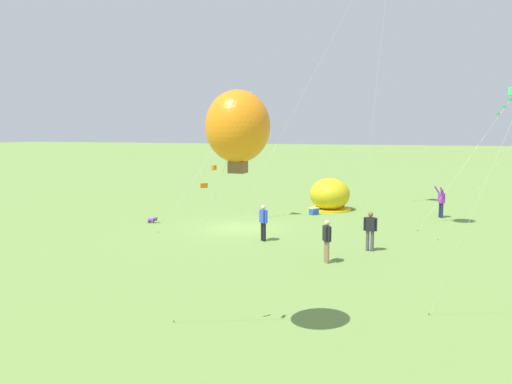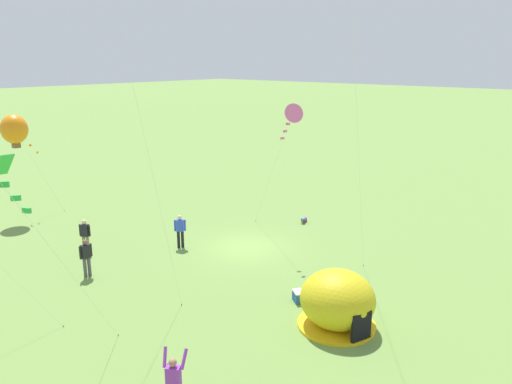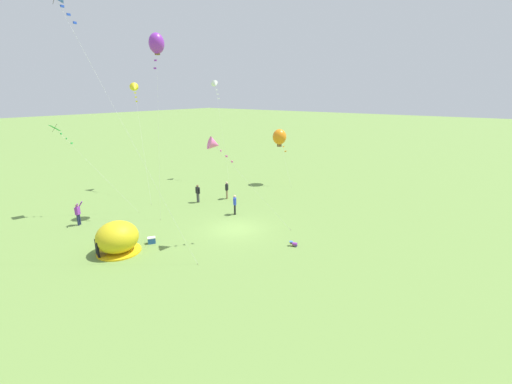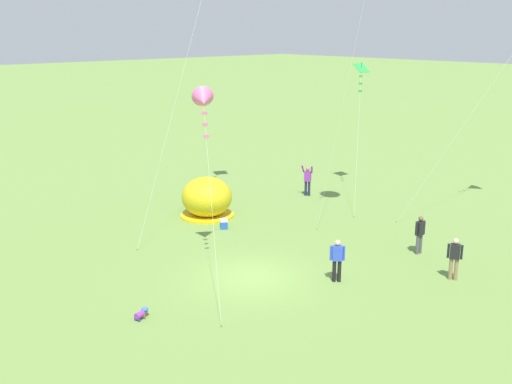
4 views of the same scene
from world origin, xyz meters
The scene contains 15 objects.
ground_plane centered at (0.00, 0.00, 0.00)m, with size 300.00×300.00×0.00m, color olive.
popup_tent centered at (-7.59, 3.65, 1.00)m, with size 2.81×2.81×2.10m.
cooler_box centered at (-5.45, 3.04, 0.22)m, with size 0.65×0.60×0.44m.
toddler_crawling centered at (0.06, -5.08, 0.18)m, with size 0.33×0.55×0.32m.
person_near_tent centered at (2.51, 2.21, 0.96)m, with size 0.44×0.45×1.72m.
person_with_toddler centered at (2.97, 7.19, 0.96)m, with size 0.27×0.59×1.72m.
person_far_back centered at (5.46, 5.74, 0.96)m, with size 0.53×0.40×1.72m.
person_center_field centered at (-6.75, 10.46, 1.00)m, with size 0.72×0.66×1.89m.
kite_blue centered at (-8.22, 5.41, 14.64)m, with size 3.21×8.06×15.56m.
kite_white centered at (11.85, 12.88, 10.91)m, with size 2.29×3.99×11.43m.
kite_yellow centered at (3.31, 16.18, 10.48)m, with size 4.19×6.78×11.05m.
kite_purple centered at (-0.26, 7.52, 13.72)m, with size 2.55×1.87×14.51m.
kite_green centered at (-5.78, 13.78, 7.01)m, with size 4.13×5.29×7.65m.
kite_pink centered at (-2.41, -0.36, 6.83)m, with size 5.42×3.74×7.37m.
kite_orange centered at (13.59, 4.99, 5.30)m, with size 1.53×2.93×6.17m.
Camera 3 is at (-18.55, -15.86, 10.10)m, focal length 24.00 mm.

